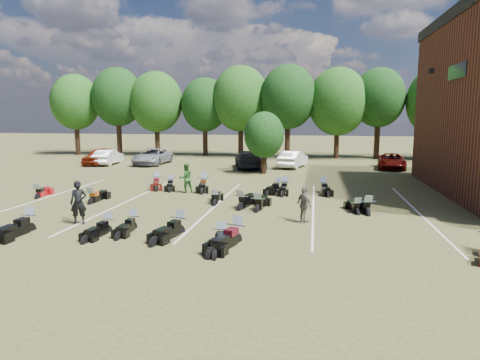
% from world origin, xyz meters
% --- Properties ---
extents(ground, '(160.00, 160.00, 0.00)m').
position_xyz_m(ground, '(0.00, 0.00, 0.00)').
color(ground, brown).
rests_on(ground, ground).
extents(car_0, '(1.99, 4.74, 1.60)m').
position_xyz_m(car_0, '(-17.98, 19.08, 0.80)').
color(car_0, maroon).
rests_on(car_0, ground).
extents(car_1, '(1.87, 4.45, 1.43)m').
position_xyz_m(car_1, '(-17.23, 19.11, 0.72)').
color(car_1, silver).
rests_on(car_1, ground).
extents(car_2, '(2.59, 5.52, 1.53)m').
position_xyz_m(car_2, '(-13.16, 19.99, 0.76)').
color(car_2, gray).
rests_on(car_2, ground).
extents(car_3, '(3.36, 5.74, 1.56)m').
position_xyz_m(car_3, '(-3.75, 18.76, 0.78)').
color(car_3, black).
rests_on(car_3, ground).
extents(car_4, '(2.11, 4.06, 1.32)m').
position_xyz_m(car_4, '(-2.87, 18.60, 0.66)').
color(car_4, '#0D0F5E').
rests_on(car_4, ground).
extents(car_5, '(2.62, 4.81, 1.50)m').
position_xyz_m(car_5, '(0.13, 19.77, 0.75)').
color(car_5, silver).
rests_on(car_5, ground).
extents(car_6, '(2.75, 5.04, 1.34)m').
position_xyz_m(car_6, '(8.63, 20.37, 0.67)').
color(car_6, '#4E0804').
rests_on(car_6, ground).
extents(car_7, '(1.89, 4.44, 1.28)m').
position_xyz_m(car_7, '(14.41, 19.52, 0.64)').
color(car_7, '#38373C').
rests_on(car_7, ground).
extents(person_black, '(0.80, 0.66, 1.89)m').
position_xyz_m(person_black, '(-7.95, -1.85, 0.94)').
color(person_black, black).
rests_on(person_black, ground).
extents(person_green, '(1.09, 1.04, 1.78)m').
position_xyz_m(person_green, '(-5.63, 6.20, 0.89)').
color(person_green, '#275A22').
rests_on(person_green, ground).
extents(person_grey, '(0.88, 0.97, 1.58)m').
position_xyz_m(person_grey, '(1.60, 0.09, 0.79)').
color(person_grey, '#615A53').
rests_on(person_grey, ground).
extents(motorcycle_0, '(0.83, 2.48, 1.38)m').
position_xyz_m(motorcycle_0, '(-9.31, -3.33, 0.00)').
color(motorcycle_0, black).
rests_on(motorcycle_0, ground).
extents(motorcycle_1, '(0.69, 2.01, 1.11)m').
position_xyz_m(motorcycle_1, '(-5.30, -2.27, 0.00)').
color(motorcycle_1, black).
rests_on(motorcycle_1, ground).
extents(motorcycle_2, '(0.79, 2.05, 1.12)m').
position_xyz_m(motorcycle_2, '(-6.13, -2.92, 0.00)').
color(motorcycle_2, black).
rests_on(motorcycle_2, ground).
extents(motorcycle_3, '(1.27, 2.45, 1.31)m').
position_xyz_m(motorcycle_3, '(-3.23, -2.57, 0.00)').
color(motorcycle_3, black).
rests_on(motorcycle_3, ground).
extents(motorcycle_4, '(0.81, 2.13, 1.16)m').
position_xyz_m(motorcycle_4, '(-1.26, -3.70, 0.00)').
color(motorcycle_4, black).
rests_on(motorcycle_4, ground).
extents(motorcycle_5, '(1.47, 2.59, 1.38)m').
position_xyz_m(motorcycle_5, '(-0.77, -3.40, 0.00)').
color(motorcycle_5, black).
rests_on(motorcycle_5, ground).
extents(motorcycle_7, '(1.03, 2.17, 1.16)m').
position_xyz_m(motorcycle_7, '(-13.35, 3.00, 0.00)').
color(motorcycle_7, maroon).
rests_on(motorcycle_7, ground).
extents(motorcycle_8, '(0.77, 2.26, 1.25)m').
position_xyz_m(motorcycle_8, '(-9.62, 2.18, 0.00)').
color(motorcycle_8, black).
rests_on(motorcycle_8, ground).
extents(motorcycle_9, '(0.94, 2.23, 1.20)m').
position_xyz_m(motorcycle_9, '(-3.07, 2.95, 0.00)').
color(motorcycle_9, black).
rests_on(motorcycle_9, ground).
extents(motorcycle_10, '(0.98, 2.41, 1.31)m').
position_xyz_m(motorcycle_10, '(-0.67, 1.88, 0.00)').
color(motorcycle_10, black).
rests_on(motorcycle_10, ground).
extents(motorcycle_11, '(1.28, 2.61, 1.40)m').
position_xyz_m(motorcycle_11, '(-1.56, 2.16, 0.00)').
color(motorcycle_11, black).
rests_on(motorcycle_11, ground).
extents(motorcycle_12, '(1.00, 2.12, 1.14)m').
position_xyz_m(motorcycle_12, '(4.05, 2.12, 0.00)').
color(motorcycle_12, black).
rests_on(motorcycle_12, ground).
extents(motorcycle_13, '(1.13, 2.47, 1.33)m').
position_xyz_m(motorcycle_13, '(4.52, 2.03, 0.00)').
color(motorcycle_13, black).
rests_on(motorcycle_13, ground).
extents(motorcycle_14, '(1.52, 2.52, 1.34)m').
position_xyz_m(motorcycle_14, '(-8.18, 7.99, 0.00)').
color(motorcycle_14, '#4B0E0A').
rests_on(motorcycle_14, ground).
extents(motorcycle_16, '(1.23, 2.24, 1.19)m').
position_xyz_m(motorcycle_16, '(-7.11, 7.73, 0.00)').
color(motorcycle_16, black).
rests_on(motorcycle_16, ground).
extents(motorcycle_17, '(1.26, 2.61, 1.39)m').
position_xyz_m(motorcycle_17, '(-4.92, 7.73, 0.00)').
color(motorcycle_17, black).
rests_on(motorcycle_17, ground).
extents(motorcycle_18, '(1.28, 2.21, 1.17)m').
position_xyz_m(motorcycle_18, '(-0.19, 7.57, 0.00)').
color(motorcycle_18, black).
rests_on(motorcycle_18, ground).
extents(motorcycle_19, '(0.78, 2.33, 1.29)m').
position_xyz_m(motorcycle_19, '(0.25, 7.59, 0.00)').
color(motorcycle_19, black).
rests_on(motorcycle_19, ground).
extents(motorcycle_20, '(1.04, 2.34, 1.26)m').
position_xyz_m(motorcycle_20, '(2.56, 7.86, 0.00)').
color(motorcycle_20, black).
rests_on(motorcycle_20, ground).
extents(tree_line, '(56.00, 6.00, 9.79)m').
position_xyz_m(tree_line, '(-1.00, 29.00, 6.31)').
color(tree_line, black).
rests_on(tree_line, ground).
extents(young_tree_midfield, '(3.20, 3.20, 4.70)m').
position_xyz_m(young_tree_midfield, '(-2.00, 15.50, 3.09)').
color(young_tree_midfield, black).
rests_on(young_tree_midfield, ground).
extents(parking_lines, '(20.10, 14.00, 0.01)m').
position_xyz_m(parking_lines, '(-3.00, 3.00, 0.01)').
color(parking_lines, silver).
rests_on(parking_lines, ground).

